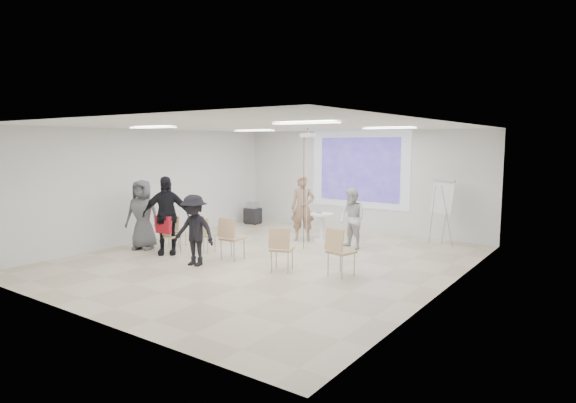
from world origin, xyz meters
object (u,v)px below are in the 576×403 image
Objects in this scene: chair_right_far at (339,248)px; av_cart at (253,213)px; chair_left_mid at (169,234)px; audience_outer at (142,210)px; pedestal_table at (322,225)px; chair_far_left at (175,228)px; audience_mid at (194,226)px; player_left at (303,204)px; chair_center at (230,235)px; flipchart_easel at (443,197)px; chair_right_inner at (281,246)px; laptop at (206,233)px; audience_left at (166,210)px; chair_left_inner at (204,232)px; player_right at (352,215)px.

chair_right_far is 6.69m from av_cart.
av_cart is (-1.11, 4.49, -0.15)m from chair_left_mid.
audience_outer is at bearing -160.92° from chair_right_far.
chair_far_left is at bearing -134.11° from pedestal_table.
player_left is at bearing 74.01° from audience_mid.
chair_center is at bearing 6.49° from chair_left_mid.
flipchart_easel is 6.22m from av_cart.
chair_right_inner is 2.58m from laptop.
laptop is 1.10m from audience_left.
flipchart_easel is (5.45, 4.09, 0.78)m from chair_far_left.
laptop is at bearing -167.85° from chair_right_far.
audience_mid is 2.30m from audience_outer.
pedestal_table is at bearing -6.43° from player_left.
av_cart is (-1.76, 3.99, -0.18)m from chair_left_inner.
audience_left reaches higher than chair_left_mid.
chair_far_left is 0.38× the size of audience_left.
chair_right_far reaches higher than chair_left_inner.
laptop is at bearing -11.64° from chair_far_left.
audience_outer is (-0.51, -0.60, 0.49)m from chair_far_left.
audience_mid is at bearing -117.49° from chair_center.
laptop is (1.05, 0.03, -0.01)m from chair_far_left.
pedestal_table is 3.05m from chair_center.
chair_far_left is 3.62m from chair_right_inner.
chair_center is at bearing -118.43° from player_left.
laptop is 0.19× the size of flipchart_easel.
chair_right_far is 5.28m from audience_outer.
player_right is at bearing 50.82° from audience_mid.
player_right reaches higher than chair_left_inner.
player_right reaches higher than chair_center.
audience_outer reaches higher than audience_mid.
chair_center reaches higher than chair_left_mid.
chair_right_inner is at bearing -22.88° from audience_outer.
chair_center is 2.65m from chair_right_far.
flipchart_easel is (4.40, 4.07, 0.79)m from laptop.
player_left is 2.17× the size of chair_right_inner.
audience_left reaches higher than chair_left_inner.
chair_far_left is (-3.74, -2.44, -0.36)m from player_right.
pedestal_table is 0.41× the size of player_left.
flipchart_easel is at bearing -149.40° from laptop.
chair_center is at bearing -162.18° from chair_right_far.
flipchart_easel is (5.04, 4.66, 0.77)m from chair_left_mid.
chair_left_inner is at bearing -16.66° from chair_far_left.
chair_center is 2.65m from audience_outer.
audience_left is (0.41, -0.64, 0.59)m from chair_far_left.
laptop is at bearing -140.34° from player_left.
chair_far_left is at bearing 153.52° from chair_right_inner.
player_left is 2.48× the size of chair_far_left.
chair_right_inner is 0.96× the size of chair_right_far.
player_right is 0.99× the size of flipchart_easel.
flipchart_easel is (1.72, 1.66, 0.42)m from player_right.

